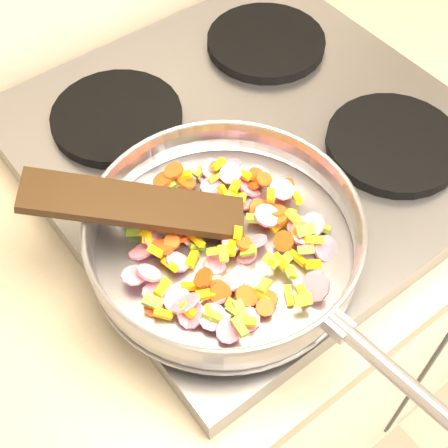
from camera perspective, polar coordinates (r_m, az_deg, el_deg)
cooktop at (r=0.92m, az=2.59°, el=7.35°), size 0.60×0.60×0.04m
grate_fl at (r=0.77m, az=1.10°, el=-1.87°), size 0.19×0.19×0.02m
grate_fr at (r=0.91m, az=15.27°, el=7.11°), size 0.19×0.19×0.02m
grate_bl at (r=0.93m, az=-9.78°, el=9.63°), size 0.19×0.19×0.02m
grate_br at (r=1.04m, az=3.86°, el=16.27°), size 0.19×0.19×0.02m
saute_pan at (r=0.73m, az=0.11°, el=-1.02°), size 0.37×0.53×0.06m
vegetable_heap at (r=0.74m, az=0.19°, el=-1.34°), size 0.26×0.28×0.05m
wooden_spatula at (r=0.73m, az=-8.17°, el=1.74°), size 0.24×0.20×0.07m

